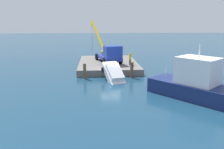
% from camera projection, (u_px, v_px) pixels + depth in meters
% --- Properties ---
extents(ground, '(200.00, 200.00, 0.00)m').
position_uv_depth(ground, '(111.00, 78.00, 30.22)').
color(ground, navy).
extents(dock, '(12.63, 8.67, 0.86)m').
position_uv_depth(dock, '(108.00, 64.00, 36.68)').
color(dock, slate).
rests_on(dock, ground).
extents(crane_truck, '(10.78, 4.67, 6.18)m').
position_uv_depth(crane_truck, '(109.00, 54.00, 35.62)').
color(crane_truck, navy).
rests_on(crane_truck, dock).
extents(dock_worker, '(0.34, 0.34, 1.80)m').
position_uv_depth(dock_worker, '(130.00, 59.00, 33.80)').
color(dock_worker, '#383838').
rests_on(dock_worker, dock).
extents(salvaged_car, '(4.58, 3.05, 3.12)m').
position_uv_depth(salvaged_car, '(114.00, 75.00, 28.35)').
color(salvaged_car, silver).
rests_on(salvaged_car, ground).
extents(moored_yacht, '(11.18, 9.93, 6.30)m').
position_uv_depth(moored_yacht, '(217.00, 94.00, 20.91)').
color(moored_yacht, navy).
rests_on(moored_yacht, ground).
extents(piling_near, '(0.37, 0.37, 1.90)m').
position_uv_depth(piling_near, '(85.00, 71.00, 29.47)').
color(piling_near, brown).
rests_on(piling_near, ground).
extents(piling_mid, '(0.42, 0.42, 1.76)m').
position_uv_depth(piling_mid, '(111.00, 71.00, 29.86)').
color(piling_mid, brown).
rests_on(piling_mid, ground).
extents(piling_far, '(0.41, 0.41, 1.98)m').
position_uv_depth(piling_far, '(132.00, 70.00, 29.98)').
color(piling_far, brown).
rests_on(piling_far, ground).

